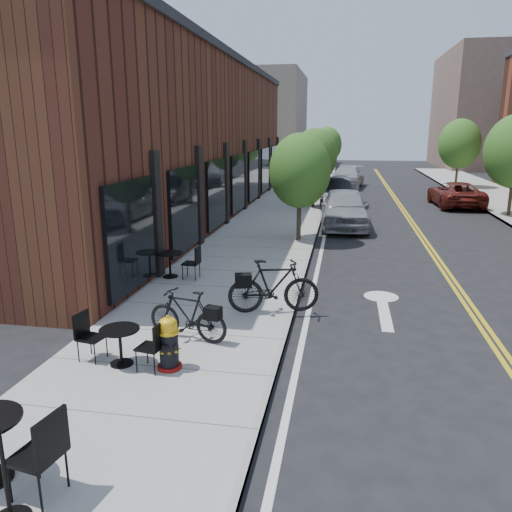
# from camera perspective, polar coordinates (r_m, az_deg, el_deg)

# --- Properties ---
(ground) EXTENTS (120.00, 120.00, 0.00)m
(ground) POSITION_cam_1_polar(r_m,az_deg,el_deg) (9.78, 3.40, -10.14)
(ground) COLOR black
(ground) RESTS_ON ground
(sidewalk_near) EXTENTS (4.00, 70.00, 0.12)m
(sidewalk_near) POSITION_cam_1_polar(r_m,az_deg,el_deg) (19.49, 1.04, 2.52)
(sidewalk_near) COLOR #9E9B93
(sidewalk_near) RESTS_ON ground
(building_near) EXTENTS (5.00, 28.00, 7.00)m
(building_near) POSITION_cam_1_polar(r_m,az_deg,el_deg) (24.05, -8.28, 12.88)
(building_near) COLOR #482017
(building_near) RESTS_ON ground
(bg_building_left) EXTENTS (8.00, 14.00, 10.00)m
(bg_building_left) POSITION_cam_1_polar(r_m,az_deg,el_deg) (57.56, 1.14, 15.27)
(bg_building_left) COLOR #726656
(bg_building_left) RESTS_ON ground
(bg_building_right) EXTENTS (10.00, 16.00, 12.00)m
(bg_building_right) POSITION_cam_1_polar(r_m,az_deg,el_deg) (60.76, 25.28, 14.85)
(bg_building_right) COLOR brown
(bg_building_right) RESTS_ON ground
(tree_near_a) EXTENTS (2.20, 2.20, 3.81)m
(tree_near_a) POSITION_cam_1_polar(r_m,az_deg,el_deg) (17.97, 5.04, 9.67)
(tree_near_a) COLOR #382B1E
(tree_near_a) RESTS_ON sidewalk_near
(tree_near_b) EXTENTS (2.30, 2.30, 3.98)m
(tree_near_b) POSITION_cam_1_polar(r_m,az_deg,el_deg) (25.93, 6.68, 11.29)
(tree_near_b) COLOR #382B1E
(tree_near_b) RESTS_ON sidewalk_near
(tree_near_c) EXTENTS (2.10, 2.10, 3.67)m
(tree_near_c) POSITION_cam_1_polar(r_m,az_deg,el_deg) (33.92, 7.54, 11.64)
(tree_near_c) COLOR #382B1E
(tree_near_c) RESTS_ON sidewalk_near
(tree_near_d) EXTENTS (2.40, 2.40, 4.11)m
(tree_near_d) POSITION_cam_1_polar(r_m,az_deg,el_deg) (41.89, 8.10, 12.47)
(tree_near_d) COLOR #382B1E
(tree_near_d) RESTS_ON sidewalk_near
(tree_far_c) EXTENTS (2.80, 2.80, 4.62)m
(tree_far_c) POSITION_cam_1_polar(r_m,az_deg,el_deg) (37.63, 22.24, 11.78)
(tree_far_c) COLOR #382B1E
(tree_far_c) RESTS_ON sidewalk_far
(fire_hydrant) EXTENTS (0.54, 0.54, 0.94)m
(fire_hydrant) POSITION_cam_1_polar(r_m,az_deg,el_deg) (8.58, -9.94, -9.82)
(fire_hydrant) COLOR maroon
(fire_hydrant) RESTS_ON sidewalk_near
(bicycle_left) EXTENTS (1.72, 0.83, 1.00)m
(bicycle_left) POSITION_cam_1_polar(r_m,az_deg,el_deg) (9.62, -7.85, -6.68)
(bicycle_left) COLOR black
(bicycle_left) RESTS_ON sidewalk_near
(bicycle_right) EXTENTS (2.08, 1.03, 1.20)m
(bicycle_right) POSITION_cam_1_polar(r_m,az_deg,el_deg) (10.89, 2.03, -3.46)
(bicycle_right) COLOR black
(bicycle_right) RESTS_ON sidewalk_near
(bistro_set_b) EXTENTS (1.61, 0.78, 0.85)m
(bistro_set_b) POSITION_cam_1_polar(r_m,az_deg,el_deg) (8.90, -15.26, -9.36)
(bistro_set_b) COLOR black
(bistro_set_b) RESTS_ON sidewalk_near
(bistro_set_c) EXTENTS (1.66, 0.75, 0.89)m
(bistro_set_c) POSITION_cam_1_polar(r_m,az_deg,el_deg) (13.72, -9.83, -0.57)
(bistro_set_c) COLOR black
(bistro_set_c) RESTS_ON sidewalk_near
(parked_car_a) EXTENTS (2.15, 4.88, 1.63)m
(parked_car_a) POSITION_cam_1_polar(r_m,az_deg,el_deg) (21.33, 10.07, 5.40)
(parked_car_a) COLOR #95979C
(parked_car_a) RESTS_ON ground
(parked_car_b) EXTENTS (1.98, 4.79, 1.54)m
(parked_car_b) POSITION_cam_1_polar(r_m,az_deg,el_deg) (26.79, 9.67, 7.10)
(parked_car_b) COLOR black
(parked_car_b) RESTS_ON ground
(parked_car_c) EXTENTS (2.70, 5.32, 1.48)m
(parked_car_c) POSITION_cam_1_polar(r_m,az_deg,el_deg) (36.17, 10.33, 8.85)
(parked_car_c) COLOR #A8A8AD
(parked_car_c) RESTS_ON ground
(parked_car_far) EXTENTS (2.44, 4.89, 1.33)m
(parked_car_far) POSITION_cam_1_polar(r_m,az_deg,el_deg) (28.87, 21.84, 6.58)
(parked_car_far) COLOR maroon
(parked_car_far) RESTS_ON ground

